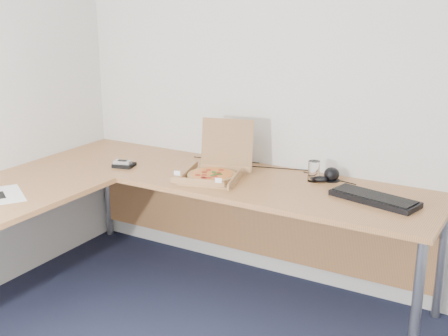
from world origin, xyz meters
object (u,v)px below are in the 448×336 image
Objects in this scene: pizza_box at (213,172)px; wallet at (124,165)px; desk at (139,192)px; drinking_glass at (314,171)px; keyboard at (374,199)px.

pizza_box reaches higher than wallet.
desk is 20.92× the size of drinking_glass.
drinking_glass is at bearing 9.37° from pizza_box.
desk is 1.00m from drinking_glass.
pizza_box is 0.93m from keyboard.
desk is at bearing -143.82° from pizza_box.
drinking_glass is (0.80, 0.60, 0.09)m from desk.
pizza_box is at bearing 51.87° from desk.
wallet is (-0.61, -0.07, -0.03)m from pizza_box.
keyboard is at bearing -7.35° from wallet.
keyboard is (0.40, -0.16, -0.05)m from drinking_glass.
keyboard is at bearing -10.49° from pizza_box.
desk is 0.43m from wallet.
keyboard is (1.20, 0.44, 0.04)m from desk.
keyboard is at bearing -21.80° from drinking_glass.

